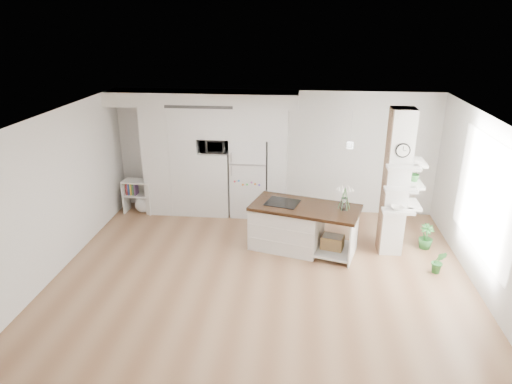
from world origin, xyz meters
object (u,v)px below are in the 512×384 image
at_px(kitchen_island, 293,225).
at_px(bookshelf, 140,198).
at_px(floor_plant_a, 439,262).
at_px(refrigerator, 249,176).

relative_size(kitchen_island, bookshelf, 2.84).
distance_m(kitchen_island, floor_plant_a, 2.62).
bearing_deg(bookshelf, floor_plant_a, -16.39).
bearing_deg(bookshelf, refrigerator, 6.78).
height_order(bookshelf, floor_plant_a, bookshelf).
distance_m(refrigerator, bookshelf, 2.51).
relative_size(bookshelf, floor_plant_a, 1.74).
xyz_separation_m(bookshelf, floor_plant_a, (5.97, -2.04, -0.11)).
distance_m(refrigerator, floor_plant_a, 4.22).
relative_size(refrigerator, bookshelf, 2.32).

